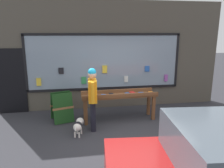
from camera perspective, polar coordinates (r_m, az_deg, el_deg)
ground_plane at (r=5.74m, az=4.12°, el=-13.52°), size 40.00×40.00×0.00m
shopfront_facade at (r=7.49m, az=-0.34°, el=7.23°), size 7.61×0.29×3.61m
display_table_main at (r=6.52m, az=1.90°, el=-3.55°), size 2.25×0.64×0.88m
person_browsing at (r=5.74m, az=-5.11°, el=-2.79°), size 0.24×0.67×1.70m
small_dog at (r=5.76m, az=-8.78°, el=-10.64°), size 0.31×0.56×0.40m
sandwich_board_sign at (r=6.69m, az=-12.99°, el=-5.73°), size 0.72×0.72×0.87m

